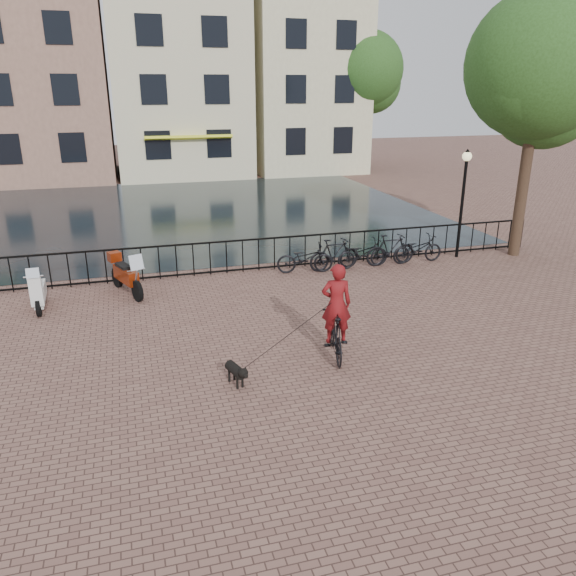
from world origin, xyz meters
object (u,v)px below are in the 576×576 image
object	(u,v)px
lamp_post	(464,186)
scooter	(38,285)
dog	(236,373)
motorcycle	(126,271)
cyclist	(336,316)

from	to	relation	value
lamp_post	scooter	size ratio (longest dim) A/B	2.44
dog	motorcycle	distance (m)	6.05
dog	scooter	world-z (taller)	scooter
cyclist	dog	size ratio (longest dim) A/B	3.10
lamp_post	cyclist	world-z (taller)	lamp_post
cyclist	motorcycle	size ratio (longest dim) A/B	1.26
lamp_post	scooter	bearing A→B (deg)	-174.95
cyclist	scooter	bearing A→B (deg)	-24.04
motorcycle	scooter	xyz separation A→B (m)	(-2.16, -0.50, -0.01)
cyclist	scooter	size ratio (longest dim) A/B	1.68
dog	scooter	size ratio (longest dim) A/B	0.54
cyclist	motorcycle	bearing A→B (deg)	-38.77
cyclist	motorcycle	world-z (taller)	cyclist
lamp_post	motorcycle	size ratio (longest dim) A/B	1.82
cyclist	dog	distance (m)	2.42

